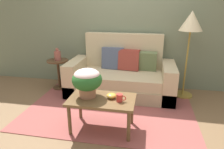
{
  "coord_description": "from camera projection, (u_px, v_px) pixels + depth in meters",
  "views": [
    {
      "loc": [
        0.6,
        -2.92,
        1.64
      ],
      "look_at": [
        0.03,
        0.05,
        0.6
      ],
      "focal_mm": 32.63,
      "sensor_mm": 36.0,
      "label": 1
    }
  ],
  "objects": [
    {
      "name": "coffee_mug",
      "position": [
        120.0,
        98.0,
        2.59
      ],
      "size": [
        0.13,
        0.08,
        0.1
      ],
      "color": "red",
      "rests_on": "coffee_table"
    },
    {
      "name": "side_table",
      "position": [
        58.0,
        69.0,
        4.08
      ],
      "size": [
        0.42,
        0.42,
        0.6
      ],
      "color": "#4C331E",
      "rests_on": "ground"
    },
    {
      "name": "snack_bowl",
      "position": [
        111.0,
        96.0,
        2.68
      ],
      "size": [
        0.13,
        0.13,
        0.07
      ],
      "color": "gold",
      "rests_on": "coffee_table"
    },
    {
      "name": "wall_back",
      "position": [
        121.0,
        21.0,
        4.05
      ],
      "size": [
        6.4,
        0.12,
        2.67
      ],
      "primitive_type": "cube",
      "color": "slate",
      "rests_on": "ground"
    },
    {
      "name": "couch",
      "position": [
        121.0,
        76.0,
        3.91
      ],
      "size": [
        1.98,
        0.92,
        1.11
      ],
      "color": "tan",
      "rests_on": "ground"
    },
    {
      "name": "floor_lamp",
      "position": [
        191.0,
        27.0,
        3.46
      ],
      "size": [
        0.4,
        0.4,
        1.55
      ],
      "color": "olive",
      "rests_on": "ground"
    },
    {
      "name": "coffee_table",
      "position": [
        102.0,
        103.0,
        2.71
      ],
      "size": [
        0.88,
        0.53,
        0.47
      ],
      "color": "brown",
      "rests_on": "ground"
    },
    {
      "name": "table_vase",
      "position": [
        58.0,
        55.0,
        4.01
      ],
      "size": [
        0.13,
        0.13,
        0.23
      ],
      "color": "#934C42",
      "rests_on": "side_table"
    },
    {
      "name": "potted_plant",
      "position": [
        87.0,
        80.0,
        2.67
      ],
      "size": [
        0.4,
        0.4,
        0.39
      ],
      "color": "#A36B4C",
      "rests_on": "coffee_table"
    },
    {
      "name": "ground_plane",
      "position": [
        110.0,
        110.0,
        3.36
      ],
      "size": [
        14.0,
        14.0,
        0.0
      ],
      "primitive_type": "plane",
      "color": "brown"
    },
    {
      "name": "area_rug",
      "position": [
        110.0,
        109.0,
        3.36
      ],
      "size": [
        2.69,
        1.79,
        0.01
      ],
      "primitive_type": "cube",
      "color": "#994C47",
      "rests_on": "ground"
    }
  ]
}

